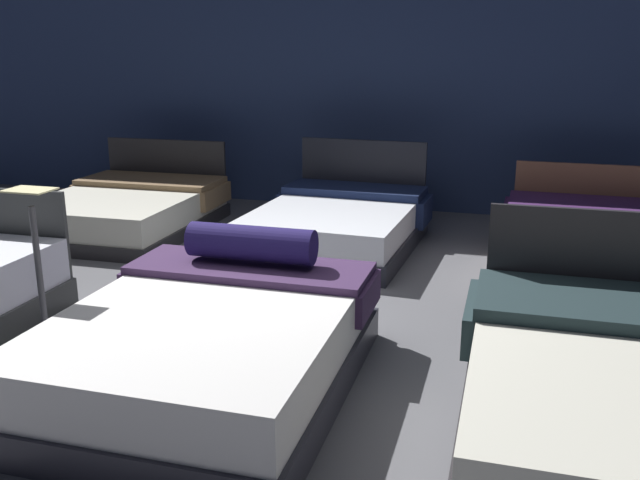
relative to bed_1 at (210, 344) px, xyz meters
The scene contains 8 objects.
ground_plane 1.10m from the bed_1, 89.86° to the left, with size 18.00×18.00×0.02m, color #5B5B60.
showroom_back_wall 5.15m from the bed_1, 89.97° to the left, with size 18.00×0.06×3.50m, color navy.
bed_1 is the anchor object (origin of this frame).
bed_2 2.29m from the bed_1, ahead, with size 1.73×2.18×0.98m.
bed_3 3.90m from the bed_1, 127.96° to the left, with size 1.70×2.11×0.88m.
bed_4 3.06m from the bed_1, 90.04° to the left, with size 1.65×2.06×0.97m.
bed_5 3.86m from the bed_1, 51.71° to the left, with size 1.66×2.14×0.81m.
price_sign 1.18m from the bed_1, behind, with size 0.28×0.24×1.12m.
Camera 1 is at (1.63, -4.45, 1.94)m, focal length 38.38 mm.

